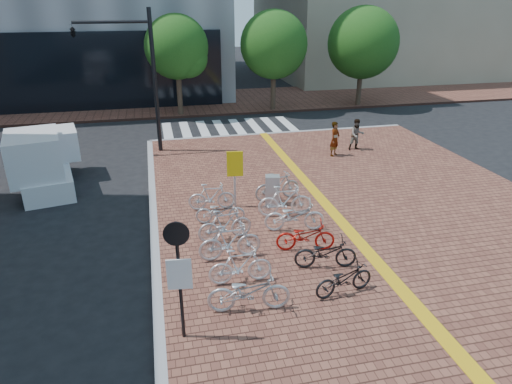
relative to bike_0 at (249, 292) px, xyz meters
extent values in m
plane|color=black|center=(1.91, 2.58, -0.66)|extent=(120.00, 120.00, 0.00)
cube|color=brown|center=(4.91, -2.42, -0.58)|extent=(14.00, 34.00, 0.15)
cube|color=gold|center=(3.91, -2.42, -0.50)|extent=(0.40, 34.00, 0.01)
cube|color=gray|center=(4.91, 14.58, -0.58)|extent=(14.00, 0.25, 0.15)
cube|color=brown|center=(1.91, 23.58, -0.58)|extent=(70.00, 8.00, 0.15)
cube|color=silver|center=(-1.09, 16.58, -0.65)|extent=(0.50, 4.00, 0.01)
cube|color=silver|center=(-0.09, 16.58, -0.65)|extent=(0.50, 4.00, 0.01)
cube|color=silver|center=(0.91, 16.58, -0.65)|extent=(0.50, 4.00, 0.01)
cube|color=silver|center=(1.91, 16.58, -0.65)|extent=(0.50, 4.00, 0.01)
cube|color=silver|center=(2.91, 16.58, -0.65)|extent=(0.50, 4.00, 0.01)
cube|color=silver|center=(3.91, 16.58, -0.65)|extent=(0.50, 4.00, 0.01)
cube|color=silver|center=(4.91, 16.58, -0.65)|extent=(0.50, 4.00, 0.01)
cube|color=silver|center=(5.91, 16.58, -0.65)|extent=(0.50, 4.00, 0.01)
cylinder|color=#38281E|center=(-0.09, 20.08, 0.79)|extent=(0.32, 0.32, 2.60)
sphere|color=#194714|center=(-0.09, 20.08, 3.54)|extent=(3.80, 3.80, 3.80)
sphere|color=#194714|center=(0.51, 19.78, 2.94)|extent=(2.40, 2.40, 2.40)
cylinder|color=#38281E|center=(5.91, 20.08, 0.79)|extent=(0.32, 0.32, 2.60)
sphere|color=#194714|center=(5.91, 20.08, 3.54)|extent=(4.20, 4.20, 4.20)
sphere|color=#194714|center=(6.51, 19.78, 2.94)|extent=(2.40, 2.40, 2.40)
cylinder|color=#38281E|center=(11.91, 20.08, 0.79)|extent=(0.32, 0.32, 2.60)
sphere|color=#194714|center=(11.91, 20.08, 3.54)|extent=(4.60, 4.60, 4.60)
sphere|color=#194714|center=(12.51, 19.78, 2.94)|extent=(2.40, 2.40, 2.40)
imported|color=#B5B6BA|center=(0.00, 0.00, 0.00)|extent=(2.00, 0.89, 1.02)
imported|color=white|center=(0.02, 1.14, -0.01)|extent=(1.65, 0.48, 0.99)
imported|color=silver|center=(-0.03, 2.37, 0.02)|extent=(1.80, 0.60, 1.06)
imported|color=silver|center=(0.01, 3.47, 0.00)|extent=(1.73, 0.72, 1.01)
imported|color=#B2B2B6|center=(0.04, 4.61, -0.09)|extent=(1.65, 0.76, 0.84)
imported|color=silver|center=(-0.09, 5.67, -0.03)|extent=(1.64, 0.58, 0.96)
imported|color=black|center=(2.41, 0.12, -0.09)|extent=(1.67, 0.85, 0.84)
imported|color=black|center=(2.40, 1.35, -0.06)|extent=(1.76, 0.87, 0.89)
imported|color=#B9140D|center=(2.17, 2.35, -0.06)|extent=(1.78, 0.88, 0.89)
imported|color=silver|center=(2.22, 3.58, -0.01)|extent=(1.96, 0.95, 0.99)
imported|color=white|center=(2.22, 4.65, 0.04)|extent=(1.85, 0.66, 1.09)
imported|color=#A3A3A7|center=(2.34, 6.01, 0.01)|extent=(1.78, 0.75, 1.04)
imported|color=gray|center=(6.23, 10.24, 0.29)|extent=(0.69, 0.66, 1.59)
imported|color=#484C5B|center=(7.58, 10.83, 0.24)|extent=(0.76, 0.60, 1.49)
cube|color=#B5B5BA|center=(2.05, 5.64, 0.03)|extent=(0.56, 0.46, 1.07)
cylinder|color=#B7B7BC|center=(0.74, 5.77, 0.48)|extent=(0.09, 0.09, 1.98)
cube|color=yellow|center=(0.74, 5.71, 1.09)|extent=(0.55, 0.12, 0.88)
cylinder|color=black|center=(-1.57, -0.59, 0.88)|extent=(0.08, 0.08, 2.78)
cylinder|color=black|center=(-1.57, -0.64, 2.04)|extent=(0.52, 0.10, 0.52)
cube|color=silver|center=(-1.57, -0.64, 1.11)|extent=(0.51, 0.10, 0.69)
cylinder|color=black|center=(-1.59, 12.84, 2.69)|extent=(0.19, 0.19, 6.39)
cylinder|color=black|center=(-3.19, 12.84, 5.30)|extent=(3.20, 0.13, 0.13)
imported|color=black|center=(-4.79, 12.84, 4.98)|extent=(0.28, 1.32, 0.53)
cube|color=silver|center=(-6.05, 9.48, -0.25)|extent=(2.52, 4.36, 0.82)
cube|color=silver|center=(-6.29, 10.64, 0.75)|extent=(2.04, 2.04, 1.18)
cube|color=silver|center=(-5.91, 8.77, 0.89)|extent=(2.30, 2.86, 1.64)
cylinder|color=black|center=(-7.11, 10.76, -0.34)|extent=(0.32, 0.66, 0.64)
cylinder|color=black|center=(-6.52, 7.90, -0.34)|extent=(0.32, 0.66, 0.64)
cylinder|color=black|center=(-5.59, 11.07, -0.34)|extent=(0.32, 0.66, 0.64)
cylinder|color=black|center=(-5.00, 8.21, -0.34)|extent=(0.32, 0.66, 0.64)
camera|label=1|loc=(-1.80, -8.59, 6.27)|focal=32.00mm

